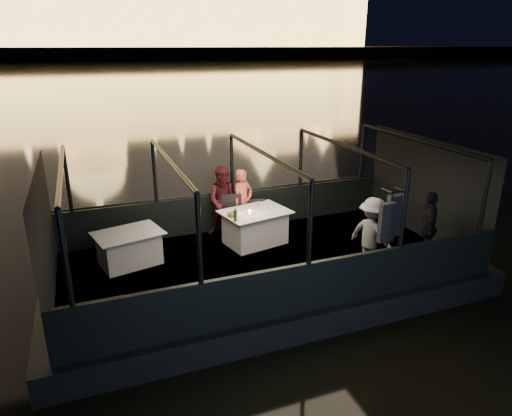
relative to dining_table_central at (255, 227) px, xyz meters
name	(u,v)px	position (x,y,z in m)	size (l,w,h in m)	color
river_water	(94,73)	(-0.19, 79.06, -0.89)	(500.00, 500.00, 0.00)	black
boat_hull	(263,283)	(-0.19, -0.94, -0.89)	(8.60, 4.40, 1.00)	black
boat_deck	(263,262)	(-0.19, -0.94, -0.41)	(8.00, 4.00, 0.04)	black
gunwale_port	(233,210)	(-0.19, 1.06, 0.06)	(8.00, 0.08, 0.90)	black
gunwale_starboard	(308,287)	(-0.19, -2.94, 0.06)	(8.00, 0.08, 0.90)	black
cabin_glass_port	(232,165)	(-0.19, 1.06, 1.21)	(8.00, 0.02, 1.40)	#99B2B2
cabin_glass_starboard	(310,223)	(-0.19, -2.94, 1.21)	(8.00, 0.02, 1.40)	#99B2B2
cabin_roof_glass	(263,153)	(-0.19, -0.94, 1.91)	(8.00, 4.00, 0.02)	#99B2B2
end_wall_fore	(45,238)	(-4.19, -0.94, 0.76)	(0.02, 4.00, 2.30)	black
end_wall_aft	(425,188)	(3.81, -0.94, 0.76)	(0.02, 4.00, 2.30)	black
canopy_ribs	(263,210)	(-0.19, -0.94, 0.76)	(8.00, 4.00, 2.30)	black
embankment	(80,54)	(-0.19, 209.06, 0.11)	(400.00, 140.00, 6.00)	#423D33
dining_table_central	(255,227)	(0.00, 0.00, 0.00)	(1.45, 1.05, 0.77)	white
dining_table_aft	(129,247)	(-2.76, -0.06, 0.00)	(1.31, 0.95, 0.69)	white
chair_port_left	(235,220)	(-0.34, 0.45, 0.06)	(0.46, 0.46, 0.99)	black
chair_port_right	(259,216)	(0.28, 0.45, 0.06)	(0.38, 0.38, 0.81)	black
coat_stand	(388,238)	(1.63, -2.57, 0.51)	(0.53, 0.42, 1.89)	black
person_woman_coral	(243,202)	(-0.03, 0.72, 0.36)	(0.56, 0.37, 1.55)	#DB624F
person_man_maroon	(224,205)	(-0.49, 0.72, 0.36)	(0.79, 0.62, 1.66)	#3E1117
passenger_stripe	(372,230)	(1.67, -2.03, 0.47)	(0.98, 0.55, 1.51)	white
passenger_dark	(428,222)	(2.98, -2.08, 0.47)	(0.89, 0.37, 1.51)	black
wine_bottle	(235,215)	(-0.60, -0.42, 0.53)	(0.07, 0.07, 0.31)	#163D20
bread_basket	(232,215)	(-0.57, -0.12, 0.42)	(0.21, 0.21, 0.08)	brown
amber_candle	(250,212)	(-0.17, -0.11, 0.42)	(0.06, 0.06, 0.08)	yellow
plate_near	(270,214)	(0.25, -0.28, 0.39)	(0.23, 0.23, 0.01)	white
plate_far	(235,212)	(-0.45, 0.10, 0.39)	(0.26, 0.26, 0.02)	white
wine_glass_white	(234,216)	(-0.60, -0.33, 0.48)	(0.07, 0.07, 0.20)	silver
wine_glass_red	(258,207)	(0.07, 0.00, 0.48)	(0.06, 0.06, 0.19)	silver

